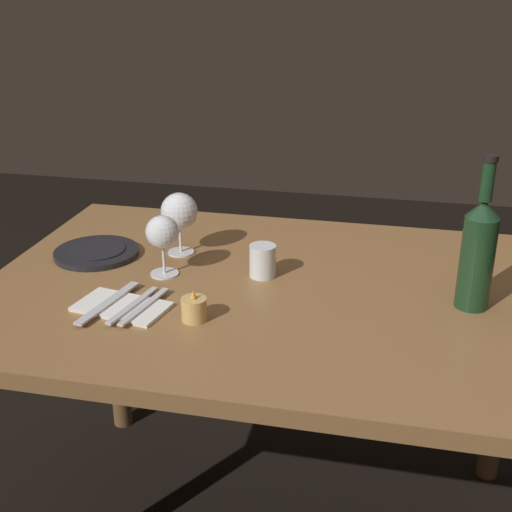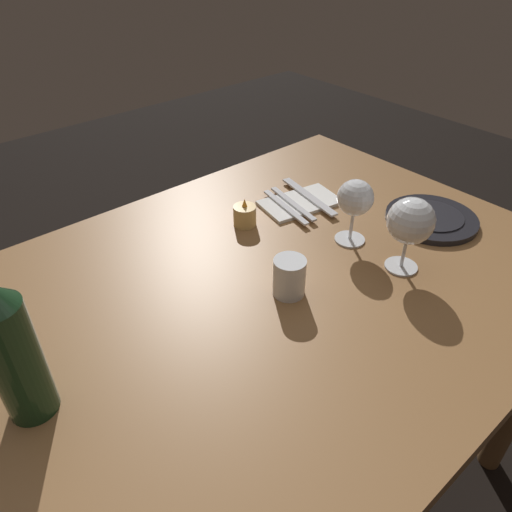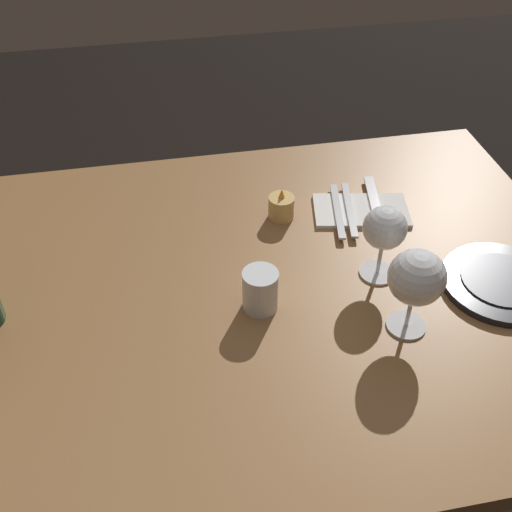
# 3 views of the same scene
# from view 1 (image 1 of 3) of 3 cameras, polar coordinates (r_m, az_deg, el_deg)

# --- Properties ---
(dining_table) EXTENTS (1.30, 0.90, 0.74)m
(dining_table) POSITION_cam_1_polar(r_m,az_deg,el_deg) (1.56, 1.51, -5.51)
(dining_table) COLOR olive
(dining_table) RESTS_ON ground
(wine_glass_left) EXTENTS (0.09, 0.09, 0.16)m
(wine_glass_left) POSITION_cam_1_polar(r_m,az_deg,el_deg) (1.67, -6.45, 3.65)
(wine_glass_left) COLOR white
(wine_glass_left) RESTS_ON dining_table
(wine_glass_right) EXTENTS (0.08, 0.08, 0.14)m
(wine_glass_right) POSITION_cam_1_polar(r_m,az_deg,el_deg) (1.56, -7.86, 1.89)
(wine_glass_right) COLOR white
(wine_glass_right) RESTS_ON dining_table
(wine_bottle) EXTENTS (0.07, 0.07, 0.33)m
(wine_bottle) POSITION_cam_1_polar(r_m,az_deg,el_deg) (1.46, 18.10, 0.39)
(wine_bottle) COLOR #19381E
(wine_bottle) RESTS_ON dining_table
(water_tumbler) EXTENTS (0.06, 0.06, 0.08)m
(water_tumbler) POSITION_cam_1_polar(r_m,az_deg,el_deg) (1.56, 0.56, -0.50)
(water_tumbler) COLOR white
(water_tumbler) RESTS_ON dining_table
(votive_candle) EXTENTS (0.05, 0.05, 0.07)m
(votive_candle) POSITION_cam_1_polar(r_m,az_deg,el_deg) (1.38, -5.21, -4.51)
(votive_candle) COLOR #DBB266
(votive_candle) RESTS_ON dining_table
(dinner_plate) EXTENTS (0.21, 0.21, 0.02)m
(dinner_plate) POSITION_cam_1_polar(r_m,az_deg,el_deg) (1.73, -13.22, 0.30)
(dinner_plate) COLOR black
(dinner_plate) RESTS_ON dining_table
(folded_napkin) EXTENTS (0.21, 0.14, 0.01)m
(folded_napkin) POSITION_cam_1_polar(r_m,az_deg,el_deg) (1.45, -11.18, -4.19)
(folded_napkin) COLOR white
(folded_napkin) RESTS_ON dining_table
(fork_inner) EXTENTS (0.05, 0.18, 0.00)m
(fork_inner) POSITION_cam_1_polar(r_m,az_deg,el_deg) (1.44, -10.28, -4.07)
(fork_inner) COLOR silver
(fork_inner) RESTS_ON folded_napkin
(fork_outer) EXTENTS (0.05, 0.18, 0.00)m
(fork_outer) POSITION_cam_1_polar(r_m,az_deg,el_deg) (1.43, -9.35, -4.18)
(fork_outer) COLOR silver
(fork_outer) RESTS_ON folded_napkin
(table_knife) EXTENTS (0.06, 0.21, 0.00)m
(table_knife) POSITION_cam_1_polar(r_m,az_deg,el_deg) (1.46, -12.28, -3.83)
(table_knife) COLOR silver
(table_knife) RESTS_ON folded_napkin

